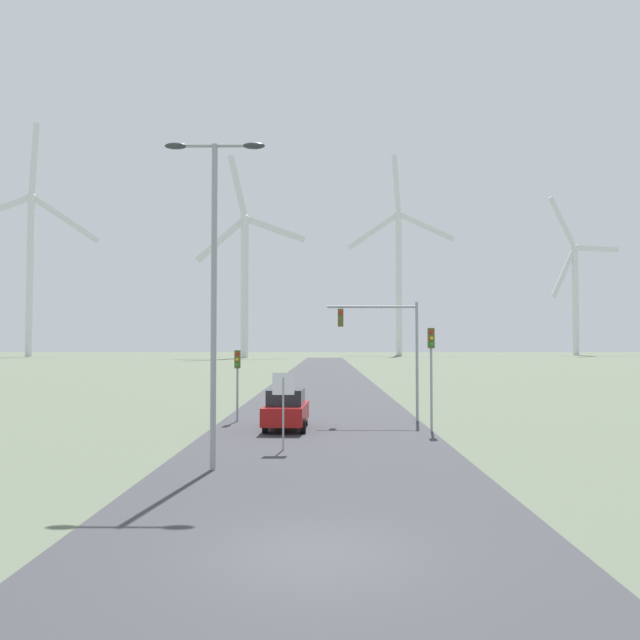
# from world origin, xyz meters

# --- Properties ---
(ground_plane) EXTENTS (600.00, 600.00, 0.00)m
(ground_plane) POSITION_xyz_m (0.00, 0.00, 0.00)
(ground_plane) COLOR #5B6651
(road_surface) EXTENTS (10.00, 240.00, 0.01)m
(road_surface) POSITION_xyz_m (0.00, 48.00, 0.00)
(road_surface) COLOR #38383D
(road_surface) RESTS_ON ground
(streetlamp) EXTENTS (3.15, 0.32, 10.17)m
(streetlamp) POSITION_xyz_m (-3.22, 7.60, 6.35)
(streetlamp) COLOR #93999E
(streetlamp) RESTS_ON ground
(stop_sign_near) EXTENTS (0.81, 0.07, 2.82)m
(stop_sign_near) POSITION_xyz_m (-1.30, 11.16, 1.97)
(stop_sign_near) COLOR #93999E
(stop_sign_near) RESTS_ON ground
(traffic_light_post_near_left) EXTENTS (0.28, 0.34, 3.56)m
(traffic_light_post_near_left) POSITION_xyz_m (-4.17, 19.54, 2.61)
(traffic_light_post_near_left) COLOR #93999E
(traffic_light_post_near_left) RESTS_ON ground
(traffic_light_post_near_right) EXTENTS (0.28, 0.34, 4.58)m
(traffic_light_post_near_right) POSITION_xyz_m (4.95, 16.14, 3.34)
(traffic_light_post_near_right) COLOR #93999E
(traffic_light_post_near_right) RESTS_ON ground
(traffic_light_mast_overhead) EXTENTS (4.59, 0.35, 6.00)m
(traffic_light_mast_overhead) POSITION_xyz_m (3.26, 19.77, 4.28)
(traffic_light_mast_overhead) COLOR #93999E
(traffic_light_mast_overhead) RESTS_ON ground
(car_approaching) EXTENTS (1.98, 4.18, 1.83)m
(car_approaching) POSITION_xyz_m (-1.55, 16.73, 0.91)
(car_approaching) COLOR maroon
(car_approaching) RESTS_ON ground
(wind_turbine_far_left) EXTENTS (38.36, 17.48, 73.84)m
(wind_turbine_far_left) POSITION_xyz_m (-92.14, 181.35, 31.29)
(wind_turbine_far_left) COLOR silver
(wind_turbine_far_left) RESTS_ON ground
(wind_turbine_left) EXTENTS (30.73, 10.00, 58.26)m
(wind_turbine_left) POSITION_xyz_m (-22.99, 166.23, 25.10)
(wind_turbine_left) COLOR silver
(wind_turbine_left) RESTS_ON ground
(wind_turbine_center) EXTENTS (38.04, 4.72, 72.07)m
(wind_turbine_center) POSITION_xyz_m (26.32, 209.74, 31.10)
(wind_turbine_center) COLOR silver
(wind_turbine_center) RESTS_ON ground
(wind_turbine_right) EXTENTS (29.54, 11.87, 55.94)m
(wind_turbine_right) POSITION_xyz_m (88.83, 209.43, 24.34)
(wind_turbine_right) COLOR silver
(wind_turbine_right) RESTS_ON ground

